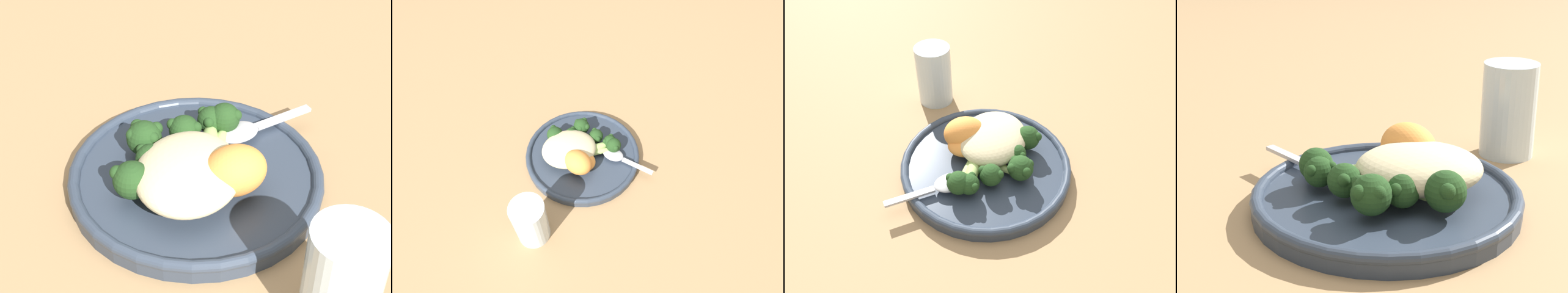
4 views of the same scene
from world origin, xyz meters
TOP-DOWN VIEW (x-y plane):
  - ground_plane at (0.00, 0.00)m, footprint 4.00×4.00m
  - plate at (-0.01, 0.02)m, footprint 0.25×0.25m
  - quinoa_mound at (-0.04, 0.02)m, footprint 0.12×0.10m
  - broccoli_stalk_0 at (0.04, 0.00)m, footprint 0.11×0.04m
  - broccoli_stalk_1 at (0.03, 0.01)m, footprint 0.10×0.04m
  - broccoli_stalk_2 at (0.02, 0.03)m, footprint 0.08×0.07m
  - broccoli_stalk_3 at (0.00, 0.06)m, footprint 0.04×0.10m
  - broccoli_stalk_4 at (-0.02, 0.04)m, footprint 0.04×0.09m
  - broccoli_stalk_5 at (-0.04, 0.05)m, footprint 0.08×0.10m
  - sweet_potato_chunk_0 at (-0.02, -0.02)m, footprint 0.08×0.08m
  - sweet_potato_chunk_1 at (-0.03, -0.03)m, footprint 0.08×0.08m
  - spoon at (0.06, -0.02)m, footprint 0.09×0.10m
  - water_glass at (-0.14, -0.13)m, footprint 0.06×0.06m

SIDE VIEW (x-z plane):
  - ground_plane at x=0.00m, z-range 0.00..0.00m
  - plate at x=-0.01m, z-range 0.00..0.02m
  - spoon at x=0.06m, z-range 0.02..0.03m
  - broccoli_stalk_1 at x=0.03m, z-range 0.02..0.05m
  - broccoli_stalk_4 at x=-0.02m, z-range 0.02..0.05m
  - broccoli_stalk_2 at x=0.02m, z-range 0.02..0.05m
  - broccoli_stalk_0 at x=0.04m, z-range 0.02..0.05m
  - sweet_potato_chunk_0 at x=-0.02m, z-range 0.02..0.05m
  - broccoli_stalk_5 at x=-0.04m, z-range 0.02..0.06m
  - broccoli_stalk_3 at x=0.00m, z-range 0.02..0.06m
  - quinoa_mound at x=-0.04m, z-range 0.02..0.06m
  - sweet_potato_chunk_1 at x=-0.03m, z-range 0.02..0.07m
  - water_glass at x=-0.14m, z-range 0.00..0.10m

